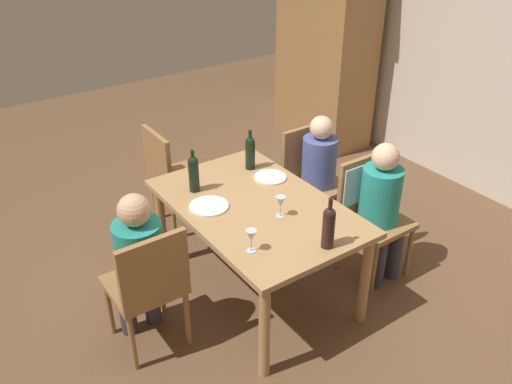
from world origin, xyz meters
TOP-DOWN VIEW (x-y plane):
  - ground_plane at (0.00, 0.00)m, footprint 10.00×10.00m
  - rear_room_partition at (0.00, 2.69)m, footprint 6.40×0.12m
  - armoire_cabinet at (-1.85, 2.24)m, footprint 1.18×0.62m
  - dining_table at (0.00, 0.00)m, footprint 1.51×0.97m
  - chair_near at (0.09, -0.87)m, footprint 0.44×0.44m
  - chair_far_left at (-0.43, 0.87)m, footprint 0.44×0.44m
  - chair_far_right at (0.22, 0.87)m, footprint 0.46×0.44m
  - chair_left_end at (-1.13, -0.09)m, footprint 0.44×0.44m
  - person_woman_host at (-0.03, -0.87)m, footprint 0.34×0.30m
  - person_man_bearded at (-0.31, 0.87)m, footprint 0.32×0.28m
  - person_man_guest at (0.36, 0.87)m, footprint 0.34×0.29m
  - wine_bottle_tall_green at (-0.46, 0.27)m, footprint 0.08×0.08m
  - wine_bottle_dark_red at (0.64, 0.08)m, footprint 0.08×0.08m
  - wine_bottle_short_olive at (-0.41, -0.25)m, footprint 0.08×0.08m
  - wine_glass_near_left at (0.21, 0.05)m, footprint 0.07×0.07m
  - wine_glass_centre at (0.42, -0.33)m, footprint 0.07×0.07m
  - dinner_plate_host at (-0.25, 0.30)m, footprint 0.24×0.24m
  - dinner_plate_guest_left at (-0.16, -0.28)m, footprint 0.27×0.27m
  - handbag at (-1.13, 0.35)m, footprint 0.30×0.19m

SIDE VIEW (x-z plane):
  - ground_plane at x=0.00m, z-range 0.00..0.00m
  - handbag at x=-1.13m, z-range 0.00..0.22m
  - chair_near at x=0.09m, z-range 0.07..0.99m
  - chair_far_left at x=-0.43m, z-range 0.07..0.99m
  - chair_left_end at x=-1.13m, z-range 0.07..0.99m
  - chair_far_right at x=0.22m, z-range 0.13..1.05m
  - person_man_bearded at x=-0.31m, z-range 0.09..1.17m
  - person_man_guest at x=0.36m, z-range 0.09..1.19m
  - person_woman_host at x=-0.03m, z-range 0.09..1.21m
  - dining_table at x=0.00m, z-range 0.28..1.03m
  - dinner_plate_host at x=-0.25m, z-range 0.75..0.76m
  - dinner_plate_guest_left at x=-0.16m, z-range 0.75..0.76m
  - wine_glass_near_left at x=0.21m, z-range 0.78..0.93m
  - wine_glass_centre at x=0.42m, z-range 0.78..0.93m
  - wine_bottle_tall_green at x=-0.46m, z-range 0.73..1.05m
  - wine_bottle_short_olive at x=-0.41m, z-range 0.74..1.06m
  - wine_bottle_dark_red at x=0.64m, z-range 0.73..1.07m
  - armoire_cabinet at x=-1.85m, z-range 0.01..2.19m
  - rear_room_partition at x=0.00m, z-range 0.00..2.70m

